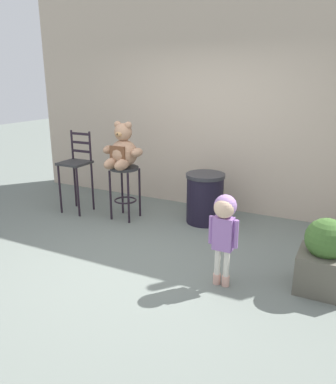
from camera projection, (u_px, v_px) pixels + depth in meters
The scene contains 8 objects.
ground_plane at pixel (139, 260), 4.31m from camera, with size 24.00×24.00×0.00m, color slate.
building_wall at pixel (213, 98), 5.74m from camera, with size 6.40×0.30×3.37m, color #B9A692.
bar_stool_with_teddy at pixel (125, 181), 5.44m from camera, with size 0.41×0.41×0.77m.
teddy_bear at pixel (123, 151), 5.29m from camera, with size 0.60×0.54×0.64m.
child_walking at pixel (224, 221), 3.61m from camera, with size 0.30×0.24×0.93m.
trash_bin at pixel (205, 198), 5.34m from camera, with size 0.54×0.54×0.71m.
bar_chair_empty at pixel (76, 167), 5.71m from camera, with size 0.40×0.40×1.22m.
planter_with_shrub at pixel (324, 258), 3.61m from camera, with size 0.47×0.47×0.73m.
Camera 1 is at (2.05, -3.34, 1.99)m, focal length 35.54 mm.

